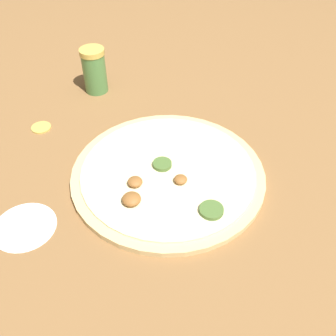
{
  "coord_description": "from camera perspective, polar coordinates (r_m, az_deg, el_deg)",
  "views": [
    {
      "loc": [
        -0.22,
        0.47,
        0.51
      ],
      "look_at": [
        0.0,
        0.0,
        0.02
      ],
      "focal_mm": 42.0,
      "sensor_mm": 36.0,
      "label": 1
    }
  ],
  "objects": [
    {
      "name": "flour_patch",
      "position": [
        0.69,
        -20.08,
        -8.0
      ],
      "size": [
        0.1,
        0.1,
        0.0
      ],
      "color": "white",
      "rests_on": "ground_plane"
    },
    {
      "name": "ground_plane",
      "position": [
        0.73,
        0.0,
        -1.23
      ],
      "size": [
        3.0,
        3.0,
        0.0
      ],
      "primitive_type": "plane",
      "color": "brown"
    },
    {
      "name": "pizza",
      "position": [
        0.73,
        -0.03,
        -0.87
      ],
      "size": [
        0.36,
        0.36,
        0.03
      ],
      "color": "#D6B77A",
      "rests_on": "ground_plane"
    },
    {
      "name": "loose_cap",
      "position": [
        0.88,
        -17.96,
        5.71
      ],
      "size": [
        0.04,
        0.04,
        0.01
      ],
      "color": "gold",
      "rests_on": "ground_plane"
    },
    {
      "name": "spice_jar",
      "position": [
        0.95,
        -10.64,
        13.77
      ],
      "size": [
        0.06,
        0.06,
        0.11
      ],
      "color": "#4C7F42",
      "rests_on": "ground_plane"
    }
  ]
}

